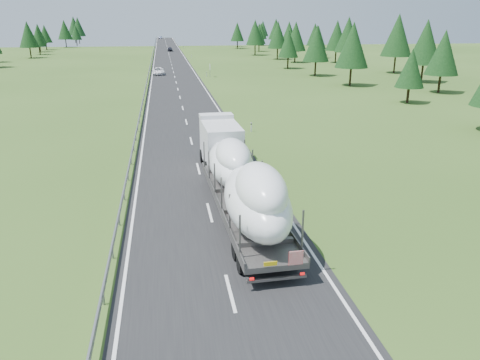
{
  "coord_description": "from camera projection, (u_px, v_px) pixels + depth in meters",
  "views": [
    {
      "loc": [
        -2.39,
        -17.35,
        11.21
      ],
      "look_at": [
        1.82,
        8.57,
        2.17
      ],
      "focal_mm": 35.0,
      "sensor_mm": 36.0,
      "label": 1
    }
  ],
  "objects": [
    {
      "name": "distant_car_blue",
      "position": [
        160.0,
        37.0,
        284.95
      ],
      "size": [
        1.63,
        4.13,
        1.34
      ],
      "primitive_type": "imported",
      "rotation": [
        0.0,
        0.0,
        -0.05
      ],
      "color": "#192448",
      "rests_on": "ground"
    },
    {
      "name": "ground",
      "position": [
        230.0,
        293.0,
        20.21
      ],
      "size": [
        400.0,
        400.0,
        0.0
      ],
      "primitive_type": "plane",
      "color": "#314E1A",
      "rests_on": "ground"
    },
    {
      "name": "distant_van",
      "position": [
        158.0,
        71.0,
        99.61
      ],
      "size": [
        2.55,
        5.34,
        1.47
      ],
      "primitive_type": "imported",
      "rotation": [
        0.0,
        0.0,
        0.02
      ],
      "color": "white",
      "rests_on": "ground"
    },
    {
      "name": "guardrail",
      "position": [
        150.0,
        66.0,
        112.47
      ],
      "size": [
        0.1,
        400.0,
        0.76
      ],
      "color": "slate",
      "rests_on": "ground"
    },
    {
      "name": "distant_car_dark",
      "position": [
        170.0,
        49.0,
        172.48
      ],
      "size": [
        1.78,
        4.39,
        1.49
      ],
      "primitive_type": "imported",
      "rotation": [
        0.0,
        0.0,
        0.0
      ],
      "color": "black",
      "rests_on": "ground"
    },
    {
      "name": "boat_truck",
      "position": [
        238.0,
        172.0,
        28.3
      ],
      "size": [
        3.44,
        21.0,
        4.71
      ],
      "color": "silver",
      "rests_on": "ground"
    },
    {
      "name": "tree_line_right",
      "position": [
        345.0,
        39.0,
        109.57
      ],
      "size": [
        26.77,
        270.8,
        12.43
      ],
      "color": "black",
      "rests_on": "ground"
    },
    {
      "name": "road_surface",
      "position": [
        172.0,
        68.0,
        113.52
      ],
      "size": [
        10.0,
        400.0,
        0.02
      ],
      "primitive_type": "cube",
      "color": "black",
      "rests_on": "ground"
    },
    {
      "name": "marker_posts",
      "position": [
        187.0,
        51.0,
        165.66
      ],
      "size": [
        0.13,
        350.08,
        1.0
      ],
      "color": "silver",
      "rests_on": "ground"
    },
    {
      "name": "highway_sign",
      "position": [
        210.0,
        68.0,
        95.36
      ],
      "size": [
        0.08,
        0.9,
        2.6
      ],
      "color": "slate",
      "rests_on": "ground"
    }
  ]
}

